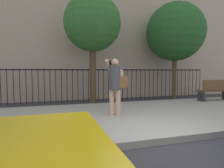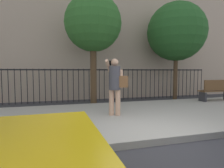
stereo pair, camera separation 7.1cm
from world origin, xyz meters
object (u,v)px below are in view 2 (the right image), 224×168
object	(u,v)px
pedestrian_on_phone	(116,83)
street_bench	(217,90)
street_tree_near	(176,32)
street_tree_far	(93,24)

from	to	relation	value
pedestrian_on_phone	street_bench	xyz separation A→B (m)	(5.19, 1.37, -0.50)
pedestrian_on_phone	street_tree_near	xyz separation A→B (m)	(4.09, 2.93, 2.30)
pedestrian_on_phone	street_tree_near	world-z (taller)	street_tree_near
pedestrian_on_phone	street_bench	bearing A→B (deg)	14.85
pedestrian_on_phone	street_tree_far	xyz separation A→B (m)	(-0.17, 2.76, 2.38)
street_bench	street_tree_far	world-z (taller)	street_tree_far
street_tree_far	pedestrian_on_phone	bearing A→B (deg)	-86.48
street_bench	pedestrian_on_phone	bearing A→B (deg)	-165.15
street_bench	street_tree_near	xyz separation A→B (m)	(-1.10, 1.56, 2.80)
pedestrian_on_phone	street_bench	size ratio (longest dim) A/B	1.07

